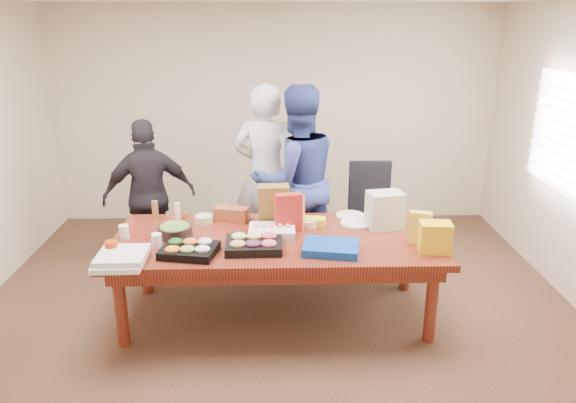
{
  "coord_description": "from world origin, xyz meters",
  "views": [
    {
      "loc": [
        -0.01,
        -4.33,
        2.56
      ],
      "look_at": [
        0.1,
        0.1,
        1.04
      ],
      "focal_mm": 34.09,
      "sensor_mm": 36.0,
      "label": 1
    }
  ],
  "objects_px": {
    "office_chair": "(371,220)",
    "salad_bowl": "(175,231)",
    "person_center": "(266,174)",
    "sheet_cake": "(272,231)",
    "person_right": "(296,181)",
    "conference_table": "(277,277)"
  },
  "relations": [
    {
      "from": "office_chair",
      "to": "salad_bowl",
      "type": "relative_size",
      "value": 3.51
    },
    {
      "from": "office_chair",
      "to": "salad_bowl",
      "type": "height_order",
      "value": "office_chair"
    },
    {
      "from": "person_center",
      "to": "salad_bowl",
      "type": "bearing_deg",
      "value": 68.18
    },
    {
      "from": "person_center",
      "to": "sheet_cake",
      "type": "height_order",
      "value": "person_center"
    },
    {
      "from": "salad_bowl",
      "to": "person_center",
      "type": "bearing_deg",
      "value": 57.52
    },
    {
      "from": "person_right",
      "to": "salad_bowl",
      "type": "bearing_deg",
      "value": 22.36
    },
    {
      "from": "person_right",
      "to": "office_chair",
      "type": "bearing_deg",
      "value": 165.01
    },
    {
      "from": "conference_table",
      "to": "sheet_cake",
      "type": "xyz_separation_m",
      "value": [
        -0.04,
        0.06,
        0.41
      ]
    },
    {
      "from": "person_center",
      "to": "person_right",
      "type": "xyz_separation_m",
      "value": [
        0.31,
        -0.3,
        0.01
      ]
    },
    {
      "from": "person_right",
      "to": "sheet_cake",
      "type": "distance_m",
      "value": 0.94
    },
    {
      "from": "conference_table",
      "to": "person_right",
      "type": "height_order",
      "value": "person_right"
    },
    {
      "from": "office_chair",
      "to": "person_center",
      "type": "distance_m",
      "value": 1.21
    },
    {
      "from": "office_chair",
      "to": "person_center",
      "type": "height_order",
      "value": "person_center"
    },
    {
      "from": "conference_table",
      "to": "sheet_cake",
      "type": "distance_m",
      "value": 0.42
    },
    {
      "from": "office_chair",
      "to": "sheet_cake",
      "type": "height_order",
      "value": "office_chair"
    },
    {
      "from": "conference_table",
      "to": "salad_bowl",
      "type": "distance_m",
      "value": 0.97
    },
    {
      "from": "person_right",
      "to": "sheet_cake",
      "type": "xyz_separation_m",
      "value": [
        -0.25,
        -0.89,
        -0.18
      ]
    },
    {
      "from": "person_right",
      "to": "salad_bowl",
      "type": "relative_size",
      "value": 6.44
    },
    {
      "from": "person_center",
      "to": "sheet_cake",
      "type": "bearing_deg",
      "value": 103.81
    },
    {
      "from": "sheet_cake",
      "to": "salad_bowl",
      "type": "bearing_deg",
      "value": -177.75
    },
    {
      "from": "conference_table",
      "to": "sheet_cake",
      "type": "height_order",
      "value": "sheet_cake"
    },
    {
      "from": "sheet_cake",
      "to": "office_chair",
      "type": "bearing_deg",
      "value": 42.85
    }
  ]
}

